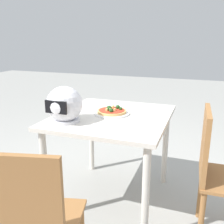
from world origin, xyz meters
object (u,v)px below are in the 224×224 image
Objects in this scene: chair_far at (31,223)px; motorcycle_helmet at (64,105)px; chair_side at (218,169)px; pizza at (112,111)px; dining_table at (112,127)px.

motorcycle_helmet is at bearing -72.68° from chair_far.
chair_side is (-1.06, -0.10, -0.36)m from motorcycle_helmet.
pizza is at bearing -91.23° from chair_far.
pizza is 1.07m from chair_far.
pizza is 0.89× the size of motorcycle_helmet.
motorcycle_helmet reaches higher than chair_side.
motorcycle_helmet is 0.29× the size of chair_side.
dining_table is at bearing -11.68° from chair_side.
dining_table is 0.13m from pizza.
pizza is 0.26× the size of chair_far.
chair_side is (-0.81, 0.19, -0.27)m from pizza.
dining_table is 1.02m from chair_far.
motorcycle_helmet is 1.13m from chair_side.
chair_far is (0.83, 0.84, 0.00)m from chair_side.
dining_table is 4.08× the size of pizza.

